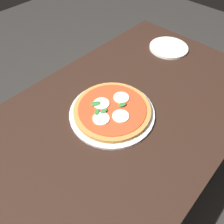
{
  "coord_description": "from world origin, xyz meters",
  "views": [
    {
      "loc": [
        0.47,
        0.4,
        1.46
      ],
      "look_at": [
        0.01,
        -0.02,
        0.73
      ],
      "focal_mm": 34.75,
      "sensor_mm": 36.0,
      "label": 1
    }
  ],
  "objects_px": {
    "dining_table": "(117,127)",
    "serving_tray": "(112,113)",
    "pizza": "(112,109)",
    "plate_white": "(169,48)"
  },
  "relations": [
    {
      "from": "dining_table",
      "to": "serving_tray",
      "type": "bearing_deg",
      "value": -58.76
    },
    {
      "from": "pizza",
      "to": "plate_white",
      "type": "xyz_separation_m",
      "value": [
        -0.6,
        -0.1,
        -0.02
      ]
    },
    {
      "from": "serving_tray",
      "to": "plate_white",
      "type": "bearing_deg",
      "value": -170.6
    },
    {
      "from": "serving_tray",
      "to": "pizza",
      "type": "relative_size",
      "value": 1.11
    },
    {
      "from": "dining_table",
      "to": "serving_tray",
      "type": "distance_m",
      "value": 0.1
    },
    {
      "from": "pizza",
      "to": "plate_white",
      "type": "height_order",
      "value": "pizza"
    },
    {
      "from": "pizza",
      "to": "plate_white",
      "type": "relative_size",
      "value": 1.5
    },
    {
      "from": "plate_white",
      "to": "serving_tray",
      "type": "bearing_deg",
      "value": 9.4
    },
    {
      "from": "dining_table",
      "to": "plate_white",
      "type": "bearing_deg",
      "value": -168.33
    },
    {
      "from": "serving_tray",
      "to": "pizza",
      "type": "xyz_separation_m",
      "value": [
        -0.0,
        -0.0,
        0.02
      ]
    }
  ]
}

